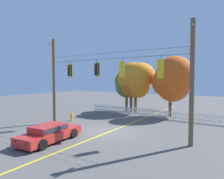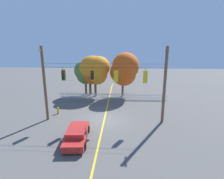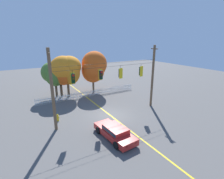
# 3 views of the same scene
# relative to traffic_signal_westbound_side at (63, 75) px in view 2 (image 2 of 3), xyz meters

# --- Properties ---
(ground) EXTENTS (80.00, 80.00, 0.00)m
(ground) POSITION_rel_traffic_signal_westbound_side_xyz_m (4.10, -0.01, -4.87)
(ground) COLOR #565451
(lane_centerline_stripe) EXTENTS (0.16, 36.00, 0.01)m
(lane_centerline_stripe) POSITION_rel_traffic_signal_westbound_side_xyz_m (4.10, -0.01, -4.87)
(lane_centerline_stripe) COLOR gold
(lane_centerline_stripe) RESTS_ON ground
(signal_support_span) EXTENTS (12.52, 1.10, 7.79)m
(signal_support_span) POSITION_rel_traffic_signal_westbound_side_xyz_m (4.10, -0.01, -0.90)
(signal_support_span) COLOR brown
(signal_support_span) RESTS_ON ground
(traffic_signal_westbound_side) EXTENTS (0.43, 0.38, 1.40)m
(traffic_signal_westbound_side) POSITION_rel_traffic_signal_westbound_side_xyz_m (0.00, 0.00, 0.00)
(traffic_signal_westbound_side) COLOR black
(traffic_signal_northbound_primary) EXTENTS (0.43, 0.38, 1.36)m
(traffic_signal_northbound_primary) POSITION_rel_traffic_signal_westbound_side_xyz_m (2.97, -0.00, 0.03)
(traffic_signal_northbound_primary) COLOR black
(traffic_signal_northbound_secondary) EXTENTS (0.43, 0.38, 1.42)m
(traffic_signal_northbound_secondary) POSITION_rel_traffic_signal_westbound_side_xyz_m (5.35, -0.02, -0.02)
(traffic_signal_northbound_secondary) COLOR black
(traffic_signal_eastbound_side) EXTENTS (0.43, 0.38, 1.51)m
(traffic_signal_eastbound_side) POSITION_rel_traffic_signal_westbound_side_xyz_m (8.25, -0.02, -0.07)
(traffic_signal_eastbound_side) COLOR black
(white_picket_fence) EXTENTS (15.51, 0.06, 0.98)m
(white_picket_fence) POSITION_rel_traffic_signal_westbound_side_xyz_m (4.68, 7.42, -4.38)
(white_picket_fence) COLOR white
(white_picket_fence) RESTS_ON ground
(autumn_maple_near_fence) EXTENTS (3.36, 3.32, 5.23)m
(autumn_maple_near_fence) POSITION_rel_traffic_signal_westbound_side_xyz_m (0.11, 10.04, -1.38)
(autumn_maple_near_fence) COLOR brown
(autumn_maple_near_fence) RESTS_ON ground
(autumn_maple_mid) EXTENTS (3.69, 3.43, 5.58)m
(autumn_maple_mid) POSITION_rel_traffic_signal_westbound_side_xyz_m (1.37, 9.52, -1.07)
(autumn_maple_mid) COLOR brown
(autumn_maple_mid) RESTS_ON ground
(autumn_oak_far_east) EXTENTS (4.66, 3.49, 6.17)m
(autumn_oak_far_east) POSITION_rel_traffic_signal_westbound_side_xyz_m (1.99, 9.31, -0.67)
(autumn_oak_far_east) COLOR brown
(autumn_oak_far_east) RESTS_ON ground
(autumn_maple_far_west) EXTENTS (4.33, 3.96, 6.66)m
(autumn_maple_far_west) POSITION_rel_traffic_signal_westbound_side_xyz_m (6.26, 9.31, -0.80)
(autumn_maple_far_west) COLOR brown
(autumn_maple_far_west) RESTS_ON ground
(parked_car) EXTENTS (2.13, 4.68, 1.15)m
(parked_car) POSITION_rel_traffic_signal_westbound_side_xyz_m (2.18, -4.16, -4.27)
(parked_car) COLOR red
(parked_car) RESTS_ON ground
(fire_hydrant) EXTENTS (0.38, 0.22, 0.80)m
(fire_hydrant) POSITION_rel_traffic_signal_westbound_side_xyz_m (-1.46, 1.69, -4.48)
(fire_hydrant) COLOR gold
(fire_hydrant) RESTS_ON ground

